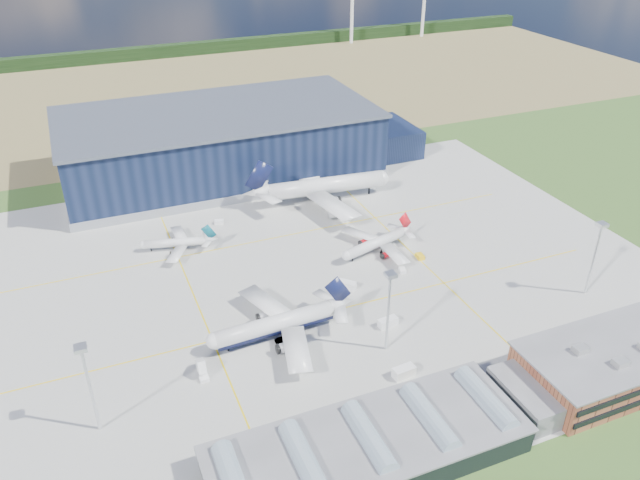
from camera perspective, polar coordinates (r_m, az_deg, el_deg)
The scene contains 25 objects.
ground at distance 180.28m, azimuth -1.27°, elevation -5.05°, with size 600.00×600.00×0.00m, color #305620.
apron at distance 188.03m, azimuth -2.39°, elevation -3.43°, with size 220.00×160.00×0.08m.
farmland at distance 376.32m, azimuth -13.97°, elevation 13.10°, with size 600.00×220.00×0.01m, color olive.
treeline at distance 452.20m, azimuth -15.92°, elevation 16.12°, with size 600.00×8.00×8.00m, color black.
hangar at distance 256.32m, azimuth -8.58°, elevation 8.60°, with size 145.00×62.00×26.10m.
ops_building at distance 165.65m, azimuth 25.35°, elevation -10.01°, with size 46.00×23.00×10.90m.
glass_concourse at distance 134.73m, azimuth 5.87°, elevation -17.94°, with size 78.00×23.00×8.60m.
light_mast_west at distance 139.31m, azimuth -20.52°, elevation -11.49°, with size 2.60×2.60×23.00m.
light_mast_center at distance 152.77m, azimuth 6.33°, elevation -5.40°, with size 2.60×2.60×23.00m.
light_mast_east at distance 189.11m, azimuth 23.96°, elevation -0.59°, with size 2.60×2.60×23.00m.
airliner_navy at distance 161.16m, azimuth -4.16°, elevation -6.98°, with size 41.23×40.34×13.45m, color silver, non-canonical shape.
airliner_red at distance 198.77m, azimuth 5.06°, elevation 0.11°, with size 30.15×29.50×9.83m, color silver, non-canonical shape.
airliner_widebody at distance 229.92m, azimuth 0.48°, elevation 5.73°, with size 56.10×54.88×18.29m, color silver, non-canonical shape.
airliner_regional at distance 205.06m, azimuth -13.15°, elevation 0.12°, with size 25.06×24.52×8.17m, color silver, non-canonical shape.
gse_tug_a at distance 151.55m, azimuth 8.99°, elevation -13.16°, with size 1.96×3.21×1.34m, color yellow.
gse_tug_b at distance 199.30m, azimuth 9.12°, elevation -1.50°, with size 2.12×3.18×1.38m, color yellow.
gse_van_a at distance 168.91m, azimuth 6.23°, elevation -7.49°, with size 2.35×5.38×2.35m, color white.
gse_cart_a at distance 191.74m, azimuth 7.55°, elevation -2.77°, with size 1.81×2.72×1.18m, color white.
gse_van_b at distance 182.49m, azimuth 2.47°, elevation -4.14°, with size 2.39×5.22×2.39m, color white.
gse_tug_c at distance 238.45m, azimuth -0.75°, elevation 4.43°, with size 2.13×3.41×1.49m, color yellow.
gse_cart_b at distance 219.79m, azimuth -9.22°, elevation 1.65°, with size 2.04×3.07×1.33m, color white.
gse_van_c at distance 154.01m, azimuth 7.68°, elevation -11.87°, with size 2.64×5.50×2.64m, color white.
airstair at distance 155.87m, azimuth -10.79°, elevation -11.50°, with size 1.88×4.70×3.00m, color white.
car_a at distance 185.96m, azimuth 26.42°, elevation -7.24°, with size 1.38×3.44×1.17m, color #99999E.
car_b at distance 163.32m, azimuth -3.48°, elevation -9.09°, with size 1.35×3.88×1.28m, color #99999E.
Camera 1 is at (-53.07, -137.99, 103.17)m, focal length 35.00 mm.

